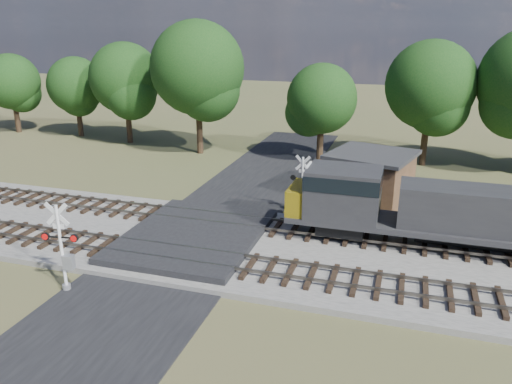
% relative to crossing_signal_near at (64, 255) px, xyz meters
% --- Properties ---
extents(ground, '(160.00, 160.00, 0.00)m').
position_rel_crossing_signal_near_xyz_m(ground, '(3.24, 5.94, -1.75)').
color(ground, '#4A542D').
rests_on(ground, ground).
extents(ballast_bed, '(140.00, 10.00, 0.30)m').
position_rel_crossing_signal_near_xyz_m(ballast_bed, '(13.24, 6.44, -1.60)').
color(ballast_bed, gray).
rests_on(ballast_bed, ground).
extents(road, '(7.00, 60.00, 0.08)m').
position_rel_crossing_signal_near_xyz_m(road, '(3.24, 5.94, -1.71)').
color(road, black).
rests_on(road, ground).
extents(crossing_panel, '(7.00, 9.00, 0.62)m').
position_rel_crossing_signal_near_xyz_m(crossing_panel, '(3.24, 6.44, -1.43)').
color(crossing_panel, '#262628').
rests_on(crossing_panel, ground).
extents(track_near, '(140.00, 2.60, 0.33)m').
position_rel_crossing_signal_near_xyz_m(track_near, '(6.36, 3.94, -1.34)').
color(track_near, black).
rests_on(track_near, ballast_bed).
extents(track_far, '(140.00, 2.60, 0.33)m').
position_rel_crossing_signal_near_xyz_m(track_far, '(6.36, 8.94, -1.34)').
color(track_far, black).
rests_on(track_far, ballast_bed).
extents(crossing_signal_near, '(1.69, 0.41, 4.20)m').
position_rel_crossing_signal_near_xyz_m(crossing_signal_near, '(0.00, 0.00, 0.00)').
color(crossing_signal_near, silver).
rests_on(crossing_signal_near, ground).
extents(crossing_signal_far, '(1.55, 0.36, 3.85)m').
position_rel_crossing_signal_near_xyz_m(crossing_signal_far, '(7.88, 12.27, -0.15)').
color(crossing_signal_far, silver).
rests_on(crossing_signal_far, ground).
extents(equipment_shed, '(6.19, 6.19, 3.44)m').
position_rel_crossing_signal_near_xyz_m(equipment_shed, '(11.77, 15.81, -0.01)').
color(equipment_shed, '#49301F').
rests_on(equipment_shed, ground).
extents(treeline, '(81.02, 10.12, 11.81)m').
position_rel_crossing_signal_near_xyz_m(treeline, '(10.95, 26.29, 4.81)').
color(treeline, black).
rests_on(treeline, ground).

